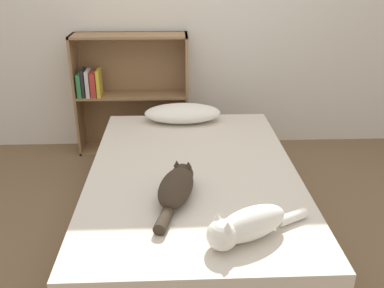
{
  "coord_description": "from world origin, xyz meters",
  "views": [
    {
      "loc": [
        -0.1,
        -2.25,
        1.59
      ],
      "look_at": [
        0.0,
        0.15,
        0.53
      ],
      "focal_mm": 40.0,
      "sensor_mm": 36.0,
      "label": 1
    }
  ],
  "objects_px": {
    "bed": "(193,201)",
    "cat_light": "(246,226)",
    "bookshelf": "(129,92)",
    "pillow": "(183,113)",
    "cat_dark": "(177,187)"
  },
  "relations": [
    {
      "from": "bed",
      "to": "cat_light",
      "type": "height_order",
      "value": "cat_light"
    },
    {
      "from": "bed",
      "to": "bookshelf",
      "type": "height_order",
      "value": "bookshelf"
    },
    {
      "from": "pillow",
      "to": "bookshelf",
      "type": "relative_size",
      "value": 0.57
    },
    {
      "from": "cat_dark",
      "to": "bookshelf",
      "type": "bearing_deg",
      "value": 27.7
    },
    {
      "from": "bed",
      "to": "pillow",
      "type": "relative_size",
      "value": 3.37
    },
    {
      "from": "cat_dark",
      "to": "bookshelf",
      "type": "distance_m",
      "value": 1.66
    },
    {
      "from": "pillow",
      "to": "cat_dark",
      "type": "relative_size",
      "value": 1.07
    },
    {
      "from": "cat_light",
      "to": "cat_dark",
      "type": "xyz_separation_m",
      "value": [
        -0.3,
        0.37,
        -0.01
      ]
    },
    {
      "from": "bed",
      "to": "cat_dark",
      "type": "xyz_separation_m",
      "value": [
        -0.1,
        -0.32,
        0.28
      ]
    },
    {
      "from": "cat_dark",
      "to": "bookshelf",
      "type": "relative_size",
      "value": 0.53
    },
    {
      "from": "pillow",
      "to": "bookshelf",
      "type": "height_order",
      "value": "bookshelf"
    },
    {
      "from": "cat_dark",
      "to": "cat_light",
      "type": "bearing_deg",
      "value": -127.07
    },
    {
      "from": "pillow",
      "to": "cat_dark",
      "type": "distance_m",
      "value": 1.11
    },
    {
      "from": "pillow",
      "to": "cat_light",
      "type": "relative_size",
      "value": 1.14
    },
    {
      "from": "bed",
      "to": "pillow",
      "type": "xyz_separation_m",
      "value": [
        -0.04,
        0.79,
        0.29
      ]
    }
  ]
}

